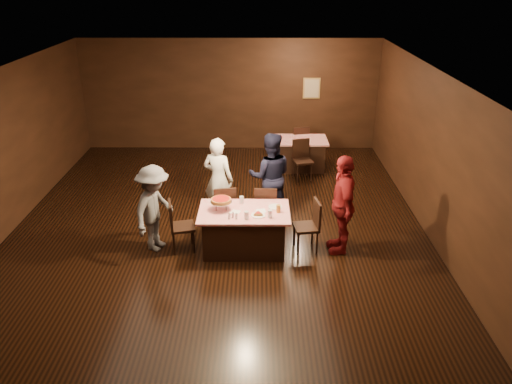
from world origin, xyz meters
TOP-DOWN VIEW (x-y plane):
  - room at (0.00, 0.01)m, footprint 10.00×10.04m
  - main_table at (0.52, -0.58)m, footprint 1.60×1.00m
  - back_table at (1.83, 3.43)m, footprint 1.30×0.90m
  - chair_far_left at (0.12, 0.17)m, footprint 0.49×0.49m
  - chair_far_right at (0.92, 0.17)m, footprint 0.45×0.45m
  - chair_end_left at (-0.58, -0.58)m, footprint 0.50×0.50m
  - chair_end_right at (1.62, -0.58)m, footprint 0.48×0.48m
  - chair_back_near at (1.83, 2.73)m, footprint 0.51×0.51m
  - chair_back_far at (1.83, 4.03)m, footprint 0.50×0.50m
  - diner_white_jacket at (-0.02, 0.64)m, footprint 0.73×0.61m
  - diner_navy_hoodie at (1.01, 0.71)m, footprint 0.87×0.68m
  - diner_grey_knit at (-1.06, -0.55)m, footprint 0.92×1.18m
  - diner_red_shirt at (2.24, -0.58)m, footprint 0.46×1.07m
  - pizza_stand at (0.12, -0.53)m, footprint 0.38×0.38m
  - plate_with_slice at (0.77, -0.76)m, footprint 0.25×0.25m
  - plate_empty at (1.07, -0.43)m, footprint 0.25×0.25m
  - glass_front_left at (0.57, -0.88)m, footprint 0.08×0.08m
  - glass_front_right at (0.97, -0.83)m, footprint 0.08×0.08m
  - glass_amber at (1.12, -0.63)m, footprint 0.08×0.08m
  - glass_back at (0.47, -0.28)m, footprint 0.08×0.08m
  - condiments at (0.34, -0.86)m, footprint 0.17×0.10m
  - napkin_center at (0.82, -0.58)m, footprint 0.19×0.19m
  - napkin_left at (0.37, -0.63)m, footprint 0.21×0.21m

SIDE VIEW (x-z plane):
  - main_table at x=0.52m, z-range 0.00..0.77m
  - back_table at x=1.83m, z-range 0.00..0.77m
  - chair_far_left at x=0.12m, z-range 0.00..0.95m
  - chair_far_right at x=0.92m, z-range 0.00..0.95m
  - chair_end_left at x=-0.58m, z-range 0.00..0.95m
  - chair_end_right at x=1.62m, z-range 0.00..0.95m
  - chair_back_near at x=1.83m, z-range 0.00..0.95m
  - chair_back_far at x=1.83m, z-range 0.00..0.95m
  - napkin_center at x=0.82m, z-range 0.77..0.78m
  - napkin_left at x=0.37m, z-range 0.77..0.78m
  - plate_empty at x=1.07m, z-range 0.77..0.78m
  - plate_with_slice at x=0.77m, z-range 0.76..0.83m
  - diner_grey_knit at x=-1.06m, z-range 0.00..1.60m
  - condiments at x=0.34m, z-range 0.77..0.87m
  - glass_front_left at x=0.57m, z-range 0.77..0.91m
  - glass_front_right at x=0.97m, z-range 0.77..0.91m
  - glass_amber at x=1.12m, z-range 0.77..0.91m
  - glass_back at x=0.47m, z-range 0.77..0.91m
  - diner_white_jacket at x=-0.02m, z-range 0.00..1.71m
  - diner_navy_hoodie at x=1.01m, z-range 0.00..1.79m
  - diner_red_shirt at x=2.24m, z-range 0.00..1.81m
  - pizza_stand at x=0.12m, z-range 0.84..1.06m
  - room at x=0.00m, z-range 0.63..3.65m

